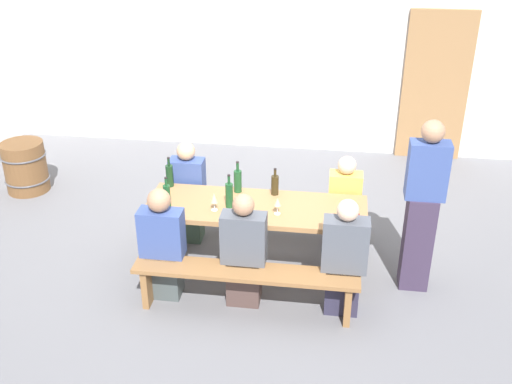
# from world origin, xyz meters

# --- Properties ---
(ground_plane) EXTENTS (24.00, 24.00, 0.00)m
(ground_plane) POSITION_xyz_m (0.00, 0.00, 0.00)
(ground_plane) COLOR slate
(back_wall) EXTENTS (14.00, 0.20, 3.20)m
(back_wall) POSITION_xyz_m (0.00, 3.39, 1.60)
(back_wall) COLOR silver
(back_wall) RESTS_ON ground
(wooden_door) EXTENTS (0.90, 0.06, 2.10)m
(wooden_door) POSITION_xyz_m (2.05, 3.25, 1.05)
(wooden_door) COLOR #9E7247
(wooden_door) RESTS_ON ground
(tasting_table) EXTENTS (2.15, 0.74, 0.75)m
(tasting_table) POSITION_xyz_m (0.00, 0.00, 0.67)
(tasting_table) COLOR #9E7247
(tasting_table) RESTS_ON ground
(bench_near) EXTENTS (2.05, 0.30, 0.45)m
(bench_near) POSITION_xyz_m (0.00, -0.67, 0.36)
(bench_near) COLOR olive
(bench_near) RESTS_ON ground
(bench_far) EXTENTS (2.05, 0.30, 0.45)m
(bench_far) POSITION_xyz_m (0.00, 0.67, 0.36)
(bench_far) COLOR olive
(bench_far) RESTS_ON ground
(wine_bottle_0) EXTENTS (0.08, 0.08, 0.33)m
(wine_bottle_0) POSITION_xyz_m (-0.23, 0.28, 0.87)
(wine_bottle_0) COLOR #194723
(wine_bottle_0) RESTS_ON tasting_table
(wine_bottle_1) EXTENTS (0.08, 0.08, 0.32)m
(wine_bottle_1) POSITION_xyz_m (-0.94, 0.31, 0.87)
(wine_bottle_1) COLOR #143319
(wine_bottle_1) RESTS_ON tasting_table
(wine_bottle_2) EXTENTS (0.07, 0.07, 0.31)m
(wine_bottle_2) POSITION_xyz_m (-0.85, -0.12, 0.87)
(wine_bottle_2) COLOR #194723
(wine_bottle_2) RESTS_ON tasting_table
(wine_bottle_3) EXTENTS (0.08, 0.08, 0.29)m
(wine_bottle_3) POSITION_xyz_m (0.15, 0.27, 0.86)
(wine_bottle_3) COLOR #332814
(wine_bottle_3) RESTS_ON tasting_table
(wine_bottle_4) EXTENTS (0.07, 0.07, 0.34)m
(wine_bottle_4) POSITION_xyz_m (-0.25, -0.06, 0.88)
(wine_bottle_4) COLOR #194723
(wine_bottle_4) RESTS_ON tasting_table
(wine_glass_0) EXTENTS (0.07, 0.07, 0.18)m
(wine_glass_0) POSITION_xyz_m (-0.38, -0.15, 0.88)
(wine_glass_0) COLOR silver
(wine_glass_0) RESTS_ON tasting_table
(wine_glass_1) EXTENTS (0.07, 0.07, 0.17)m
(wine_glass_1) POSITION_xyz_m (0.22, -0.13, 0.87)
(wine_glass_1) COLOR silver
(wine_glass_1) RESTS_ON tasting_table
(wine_glass_2) EXTENTS (0.07, 0.07, 0.16)m
(wine_glass_2) POSITION_xyz_m (0.97, -0.27, 0.87)
(wine_glass_2) COLOR silver
(wine_glass_2) RESTS_ON tasting_table
(seated_guest_near_0) EXTENTS (0.41, 0.24, 1.13)m
(seated_guest_near_0) POSITION_xyz_m (-0.80, -0.52, 0.54)
(seated_guest_near_0) COLOR #434C4C
(seated_guest_near_0) RESTS_ON ground
(seated_guest_near_1) EXTENTS (0.41, 0.24, 1.13)m
(seated_guest_near_1) POSITION_xyz_m (-0.04, -0.52, 0.53)
(seated_guest_near_1) COLOR #4B3733
(seated_guest_near_1) RESTS_ON ground
(seated_guest_near_2) EXTENTS (0.41, 0.24, 1.15)m
(seated_guest_near_2) POSITION_xyz_m (0.87, -0.52, 0.54)
(seated_guest_near_2) COLOR #2C2A3F
(seated_guest_near_2) RESTS_ON ground
(seated_guest_far_0) EXTENTS (0.37, 0.24, 1.16)m
(seated_guest_far_0) POSITION_xyz_m (-0.81, 0.52, 0.55)
(seated_guest_far_0) COLOR #405847
(seated_guest_far_0) RESTS_ON ground
(seated_guest_far_1) EXTENTS (0.34, 0.24, 1.10)m
(seated_guest_far_1) POSITION_xyz_m (0.86, 0.52, 0.52)
(seated_guest_far_1) COLOR #324253
(seated_guest_far_1) RESTS_ON ground
(standing_host) EXTENTS (0.36, 0.24, 1.72)m
(standing_host) POSITION_xyz_m (1.57, -0.03, 0.84)
(standing_host) COLOR #392D44
(standing_host) RESTS_ON ground
(wine_barrel) EXTENTS (0.57, 0.57, 0.66)m
(wine_barrel) POSITION_xyz_m (-3.18, 1.41, 0.33)
(wine_barrel) COLOR brown
(wine_barrel) RESTS_ON ground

